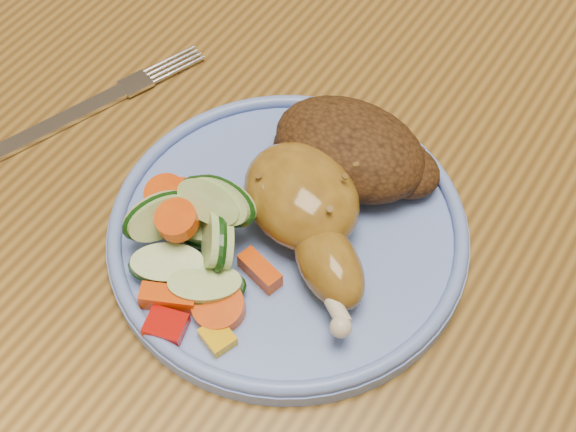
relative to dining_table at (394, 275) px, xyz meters
The scene contains 7 objects.
dining_table is the anchor object (origin of this frame).
plate 0.13m from the dining_table, 133.78° to the right, with size 0.25×0.25×0.01m, color #6481D5.
plate_rim 0.13m from the dining_table, 133.78° to the right, with size 0.25×0.25×0.01m, color #6481D5.
chicken_leg 0.14m from the dining_table, 129.87° to the right, with size 0.14×0.13×0.05m.
rice_pilaf 0.13m from the dining_table, behind, with size 0.12×0.08×0.05m.
vegetable_pile 0.19m from the dining_table, 131.91° to the right, with size 0.12×0.12×0.06m.
fork 0.28m from the dining_table, 169.81° to the right, with size 0.08×0.17×0.00m.
Camera 1 is at (0.11, -0.33, 1.22)m, focal length 50.00 mm.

